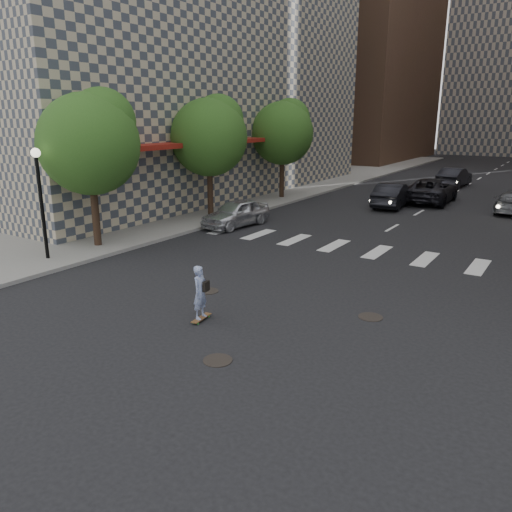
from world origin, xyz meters
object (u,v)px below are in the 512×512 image
Objects in this scene: tree_a at (92,139)px; tree_c at (284,130)px; traffic_car_e at (454,177)px; silver_sedan at (236,213)px; skateboarder at (201,292)px; lamppost at (40,188)px; traffic_car_c at (431,190)px; traffic_car_a at (392,195)px; tree_b at (211,134)px.

tree_a is 16.00m from tree_c.
silver_sedan is at bearing 78.35° from traffic_car_e.
tree_a is 1.00× the size of tree_c.
traffic_car_e is (-0.15, 32.81, -0.07)m from skateboarder.
lamppost is at bearing 164.99° from skateboarder.
silver_sedan is 14.73m from traffic_car_c.
traffic_car_e is (-0.37, 8.85, -0.03)m from traffic_car_c.
lamppost is at bearing -98.88° from silver_sedan.
traffic_car_a reaches higher than silver_sedan.
lamppost is at bearing 78.63° from traffic_car_e.
tree_a reaches higher than traffic_car_a.
traffic_car_c is 8.86m from traffic_car_e.
skateboarder is at bearing -8.49° from lamppost.
lamppost is 0.91× the size of traffic_car_e.
traffic_car_c is (0.22, 23.95, -0.04)m from skateboarder.
silver_sedan is (2.45, -1.19, -3.94)m from tree_b.
lamppost is 0.65× the size of tree_a.
traffic_car_a is (7.50, 19.50, -2.17)m from lamppost.
silver_sedan is at bearing -75.05° from tree_c.
traffic_car_e is (8.66, 28.85, -3.87)m from tree_a.
traffic_car_c reaches higher than traffic_car_e.
tree_c is 1.14× the size of traffic_car_c.
tree_a reaches higher than silver_sedan.
tree_c reaches higher than skateboarder.
traffic_car_a is at bearing 49.93° from tree_b.
silver_sedan is 22.90m from traffic_car_e.
skateboarder is 0.34× the size of traffic_car_e.
tree_b is at bearing 90.00° from tree_a.
tree_a reaches higher than skateboarder.
tree_b is at bearing 71.52° from traffic_car_e.
tree_a is 1.43× the size of traffic_car_a.
traffic_car_e reaches higher than traffic_car_a.
tree_b is (0.05, 10.64, 1.71)m from lamppost.
traffic_car_a is at bearing 68.96° from lamppost.
silver_sedan is (2.45, -9.19, -3.94)m from tree_c.
skateboarder is 0.39× the size of silver_sedan.
skateboarder is at bearing 94.34° from traffic_car_e.
traffic_car_c is at bearing 23.85° from tree_c.
skateboarder is (8.86, -1.32, -2.09)m from lamppost.
lamppost is at bearing -90.25° from tree_b.
skateboarder is 0.28× the size of traffic_car_c.
silver_sedan is at bearing -25.86° from tree_b.
lamppost is 0.65× the size of tree_b.
traffic_car_a is at bearing 87.20° from skateboarder.
tree_c reaches higher than lamppost.
traffic_car_e is at bearing 67.44° from tree_b.
traffic_car_c is (9.08, 22.63, -2.13)m from lamppost.
lamppost is 0.74× the size of traffic_car_c.
traffic_car_c is (9.03, 19.99, -3.84)m from tree_a.
skateboarder is at bearing -53.51° from silver_sedan.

